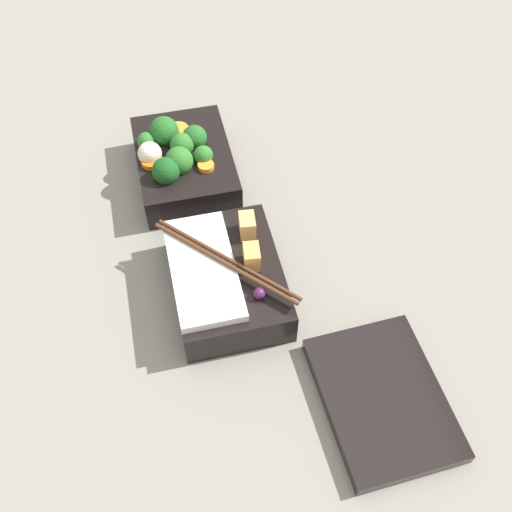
{
  "coord_description": "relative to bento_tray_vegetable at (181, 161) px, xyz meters",
  "views": [
    {
      "loc": [
        0.54,
        -0.04,
        0.64
      ],
      "look_at": [
        0.11,
        0.06,
        0.05
      ],
      "focal_mm": 42.0,
      "sensor_mm": 36.0,
      "label": 1
    }
  ],
  "objects": [
    {
      "name": "bento_lid",
      "position": [
        0.4,
        0.16,
        -0.02
      ],
      "size": [
        0.18,
        0.14,
        0.02
      ],
      "primitive_type": "cube",
      "rotation": [
        0.0,
        0.0,
        0.04
      ],
      "color": "black",
      "rests_on": "ground_plane"
    },
    {
      "name": "bento_tray_vegetable",
      "position": [
        0.0,
        0.0,
        0.0
      ],
      "size": [
        0.18,
        0.13,
        0.08
      ],
      "color": "black",
      "rests_on": "ground_plane"
    },
    {
      "name": "bento_tray_rice",
      "position": [
        0.21,
        0.02,
        -0.0
      ],
      "size": [
        0.18,
        0.15,
        0.08
      ],
      "color": "black",
      "rests_on": "ground_plane"
    },
    {
      "name": "ground_plane",
      "position": [
        0.1,
        0.0,
        -0.03
      ],
      "size": [
        3.0,
        3.0,
        0.0
      ],
      "primitive_type": "plane",
      "color": "gray"
    }
  ]
}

